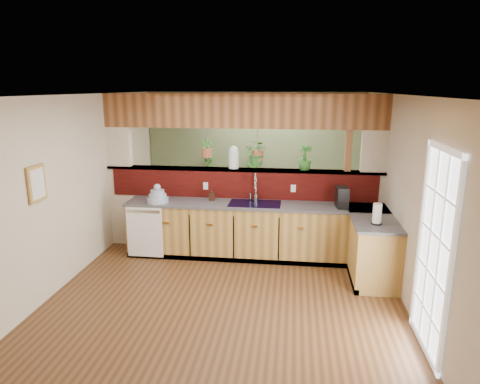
# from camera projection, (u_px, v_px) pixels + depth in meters

# --- Properties ---
(ground) EXTENTS (4.60, 7.00, 0.01)m
(ground) POSITION_uv_depth(u_px,v_px,m) (231.00, 282.00, 6.09)
(ground) COLOR #513119
(ground) RESTS_ON ground
(ceiling) EXTENTS (4.60, 7.00, 0.01)m
(ceiling) POSITION_uv_depth(u_px,v_px,m) (229.00, 95.00, 5.47)
(ceiling) COLOR brown
(ceiling) RESTS_ON ground
(wall_back) EXTENTS (4.60, 0.02, 2.60)m
(wall_back) POSITION_uv_depth(u_px,v_px,m) (254.00, 154.00, 9.15)
(wall_back) COLOR beige
(wall_back) RESTS_ON ground
(wall_front) EXTENTS (4.60, 0.02, 2.60)m
(wall_front) POSITION_uv_depth(u_px,v_px,m) (138.00, 343.00, 2.41)
(wall_front) COLOR beige
(wall_front) RESTS_ON ground
(wall_left) EXTENTS (0.02, 7.00, 2.60)m
(wall_left) POSITION_uv_depth(u_px,v_px,m) (70.00, 188.00, 6.06)
(wall_left) COLOR beige
(wall_left) RESTS_ON ground
(wall_right) EXTENTS (0.02, 7.00, 2.60)m
(wall_right) POSITION_uv_depth(u_px,v_px,m) (407.00, 199.00, 5.50)
(wall_right) COLOR beige
(wall_right) RESTS_ON ground
(pass_through_partition) EXTENTS (4.60, 0.21, 2.60)m
(pass_through_partition) POSITION_uv_depth(u_px,v_px,m) (244.00, 180.00, 7.10)
(pass_through_partition) COLOR beige
(pass_through_partition) RESTS_ON ground
(pass_through_ledge) EXTENTS (4.60, 0.21, 0.04)m
(pass_through_ledge) POSITION_uv_depth(u_px,v_px,m) (242.00, 170.00, 7.06)
(pass_through_ledge) COLOR brown
(pass_through_ledge) RESTS_ON ground
(header_beam) EXTENTS (4.60, 0.15, 0.55)m
(header_beam) POSITION_uv_depth(u_px,v_px,m) (242.00, 111.00, 6.84)
(header_beam) COLOR brown
(header_beam) RESTS_ON ground
(sage_backwall) EXTENTS (4.55, 0.02, 2.55)m
(sage_backwall) POSITION_uv_depth(u_px,v_px,m) (254.00, 154.00, 9.13)
(sage_backwall) COLOR #60734E
(sage_backwall) RESTS_ON ground
(countertop) EXTENTS (4.14, 1.52, 0.90)m
(countertop) POSITION_uv_depth(u_px,v_px,m) (291.00, 234.00, 6.72)
(countertop) COLOR olive
(countertop) RESTS_ON ground
(dishwasher) EXTENTS (0.58, 0.03, 0.82)m
(dishwasher) POSITION_uv_depth(u_px,v_px,m) (145.00, 232.00, 6.80)
(dishwasher) COLOR white
(dishwasher) RESTS_ON ground
(navy_sink) EXTENTS (0.82, 0.50, 0.18)m
(navy_sink) POSITION_uv_depth(u_px,v_px,m) (255.00, 208.00, 6.80)
(navy_sink) COLOR black
(navy_sink) RESTS_ON countertop
(french_door) EXTENTS (0.06, 1.02, 2.16)m
(french_door) POSITION_uv_depth(u_px,v_px,m) (433.00, 255.00, 4.31)
(french_door) COLOR white
(french_door) RESTS_ON ground
(framed_print) EXTENTS (0.04, 0.35, 0.45)m
(framed_print) POSITION_uv_depth(u_px,v_px,m) (37.00, 184.00, 5.23)
(framed_print) COLOR olive
(framed_print) RESTS_ON wall_left
(faucet) EXTENTS (0.21, 0.21, 0.47)m
(faucet) POSITION_uv_depth(u_px,v_px,m) (255.00, 186.00, 6.88)
(faucet) COLOR #B7B7B2
(faucet) RESTS_ON countertop
(dish_stack) EXTENTS (0.35, 0.35, 0.30)m
(dish_stack) POSITION_uv_depth(u_px,v_px,m) (158.00, 197.00, 6.83)
(dish_stack) COLOR #919EBC
(dish_stack) RESTS_ON countertop
(soap_dispenser) EXTENTS (0.10, 0.10, 0.20)m
(soap_dispenser) POSITION_uv_depth(u_px,v_px,m) (212.00, 194.00, 6.95)
(soap_dispenser) COLOR #361F13
(soap_dispenser) RESTS_ON countertop
(coffee_maker) EXTENTS (0.17, 0.29, 0.32)m
(coffee_maker) POSITION_uv_depth(u_px,v_px,m) (342.00, 198.00, 6.54)
(coffee_maker) COLOR black
(coffee_maker) RESTS_ON countertop
(paper_towel) EXTENTS (0.14, 0.14, 0.31)m
(paper_towel) POSITION_uv_depth(u_px,v_px,m) (377.00, 214.00, 5.74)
(paper_towel) COLOR black
(paper_towel) RESTS_ON countertop
(glass_jar) EXTENTS (0.17, 0.17, 0.37)m
(glass_jar) POSITION_uv_depth(u_px,v_px,m) (234.00, 157.00, 7.03)
(glass_jar) COLOR silver
(glass_jar) RESTS_ON pass_through_ledge
(ledge_plant_right) EXTENTS (0.28, 0.28, 0.41)m
(ledge_plant_right) POSITION_uv_depth(u_px,v_px,m) (305.00, 157.00, 6.89)
(ledge_plant_right) COLOR #286222
(ledge_plant_right) RESTS_ON pass_through_ledge
(hanging_plant_a) EXTENTS (0.22, 0.17, 0.49)m
(hanging_plant_a) POSITION_uv_depth(u_px,v_px,m) (207.00, 143.00, 7.03)
(hanging_plant_a) COLOR brown
(hanging_plant_a) RESTS_ON header_beam
(hanging_plant_b) EXTENTS (0.47, 0.44, 0.53)m
(hanging_plant_b) POSITION_uv_depth(u_px,v_px,m) (258.00, 142.00, 6.92)
(hanging_plant_b) COLOR brown
(hanging_plant_b) RESTS_ON header_beam
(shelving_console) EXTENTS (1.43, 0.40, 0.95)m
(shelving_console) POSITION_uv_depth(u_px,v_px,m) (235.00, 193.00, 9.15)
(shelving_console) COLOR black
(shelving_console) RESTS_ON ground
(shelf_plant_a) EXTENTS (0.26, 0.21, 0.42)m
(shelf_plant_a) POSITION_uv_depth(u_px,v_px,m) (209.00, 160.00, 9.05)
(shelf_plant_a) COLOR #286222
(shelf_plant_a) RESTS_ON shelving_console
(shelf_plant_b) EXTENTS (0.29, 0.29, 0.44)m
(shelf_plant_b) POSITION_uv_depth(u_px,v_px,m) (253.00, 161.00, 8.94)
(shelf_plant_b) COLOR #286222
(shelf_plant_b) RESTS_ON shelving_console
(floor_plant) EXTENTS (0.90, 0.85, 0.80)m
(floor_plant) POSITION_uv_depth(u_px,v_px,m) (315.00, 207.00, 8.46)
(floor_plant) COLOR #286222
(floor_plant) RESTS_ON ground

